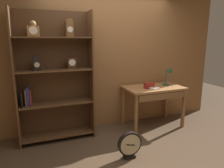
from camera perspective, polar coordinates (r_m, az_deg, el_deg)
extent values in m
plane|color=#4C3826|center=(3.27, 7.47, -19.24)|extent=(10.00, 10.00, 0.00)
cube|color=brown|center=(4.02, -0.95, 6.46)|extent=(4.80, 0.05, 2.60)
cube|color=brown|center=(3.51, -25.31, 0.88)|extent=(0.02, 0.34, 2.17)
cube|color=brown|center=(3.61, -5.83, 2.30)|extent=(0.03, 0.34, 2.17)
cube|color=#4B2F1A|center=(3.67, -15.68, 2.06)|extent=(1.24, 0.01, 2.17)
cube|color=brown|center=(3.81, -14.56, -13.28)|extent=(1.19, 0.32, 0.02)
cube|color=brown|center=(3.61, -15.04, -5.16)|extent=(1.19, 0.32, 0.02)
cube|color=brown|center=(3.49, -15.55, 3.73)|extent=(1.19, 0.32, 0.02)
cube|color=brown|center=(3.45, -16.05, 12.30)|extent=(1.19, 0.32, 0.02)
cube|color=olive|center=(3.44, -21.00, 13.49)|extent=(0.18, 0.11, 0.16)
sphere|color=olive|center=(3.45, -21.14, 15.28)|extent=(0.10, 0.10, 0.10)
cylinder|color=silver|center=(3.39, -21.01, 13.74)|extent=(0.12, 0.01, 0.12)
cube|color=black|center=(3.45, -20.10, 4.88)|extent=(0.10, 0.08, 0.16)
cylinder|color=black|center=(3.44, -20.23, 6.67)|extent=(0.10, 0.08, 0.10)
cylinder|color=#C6B78C|center=(3.40, -20.10, 5.01)|extent=(0.08, 0.01, 0.08)
cube|color=brown|center=(3.51, -11.68, 14.29)|extent=(0.12, 0.11, 0.20)
cylinder|color=brown|center=(3.52, -11.77, 16.42)|extent=(0.12, 0.11, 0.12)
cylinder|color=silver|center=(3.45, -11.52, 14.60)|extent=(0.09, 0.01, 0.09)
cube|color=#472816|center=(3.52, -11.07, 5.68)|extent=(0.14, 0.07, 0.18)
cylinder|color=silver|center=(3.48, -10.96, 5.85)|extent=(0.11, 0.01, 0.11)
cube|color=black|center=(3.55, -23.70, -3.91)|extent=(0.02, 0.16, 0.24)
cube|color=brown|center=(3.57, -22.81, -3.44)|extent=(0.02, 0.15, 0.27)
cube|color=navy|center=(3.56, -22.25, -3.22)|extent=(0.04, 0.15, 0.30)
cube|color=maroon|center=(3.54, -21.67, -3.57)|extent=(0.03, 0.12, 0.26)
cube|color=#9E6B3D|center=(4.10, 11.42, -1.04)|extent=(1.14, 0.67, 0.04)
cube|color=olive|center=(3.73, 6.65, -8.65)|extent=(0.05, 0.05, 0.76)
cube|color=olive|center=(4.29, 19.18, -6.46)|extent=(0.05, 0.05, 0.76)
cube|color=olive|center=(4.21, 3.07, -6.11)|extent=(0.05, 0.05, 0.76)
cube|color=olive|center=(4.71, 14.76, -4.50)|extent=(0.05, 0.05, 0.76)
cube|color=brown|center=(3.87, 13.84, -3.33)|extent=(0.97, 0.03, 0.12)
cylinder|color=#1E472D|center=(4.31, 14.69, -0.14)|extent=(0.14, 0.14, 0.02)
cylinder|color=#1E472D|center=(4.28, 14.80, 1.96)|extent=(0.02, 0.02, 0.30)
cone|color=#1E472D|center=(4.25, 15.96, 3.87)|extent=(0.13, 0.16, 0.14)
cube|color=maroon|center=(3.95, 10.27, -0.43)|extent=(0.18, 0.11, 0.10)
cube|color=silver|center=(3.94, 11.20, -1.07)|extent=(0.20, 0.25, 0.02)
cube|color=black|center=(3.22, 4.83, -19.33)|extent=(0.16, 0.11, 0.04)
cylinder|color=black|center=(3.12, 4.90, -16.18)|extent=(0.36, 0.06, 0.36)
cylinder|color=#C6B78C|center=(3.09, 5.18, -16.46)|extent=(0.31, 0.01, 0.31)
cube|color=black|center=(3.09, 5.22, -16.49)|extent=(0.11, 0.01, 0.03)
cube|color=black|center=(3.09, 5.23, -16.50)|extent=(0.15, 0.01, 0.05)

